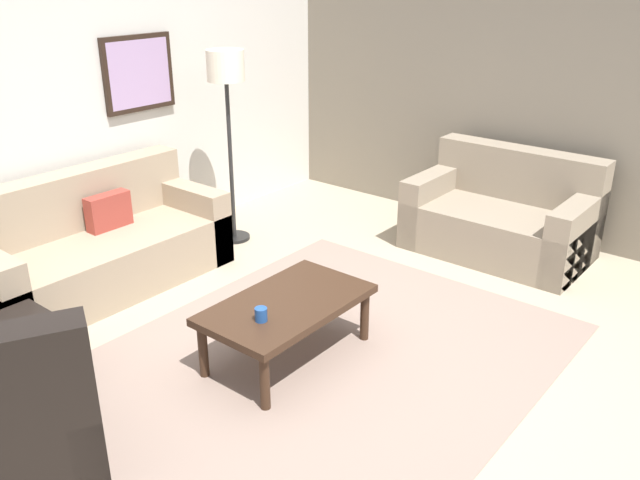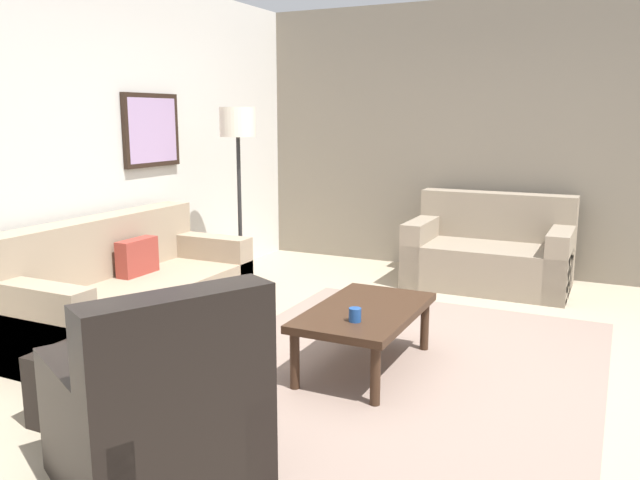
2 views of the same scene
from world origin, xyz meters
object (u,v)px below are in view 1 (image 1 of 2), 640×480
(lamp_standing, at_px, (227,86))
(cup, at_px, (261,314))
(couch_loveseat, at_px, (504,218))
(ottoman, at_px, (15,359))
(framed_artwork, at_px, (139,73))
(armchair_leather, at_px, (12,428))
(couch_main, at_px, (93,249))
(coffee_table, at_px, (287,308))

(lamp_standing, bearing_deg, cup, -129.81)
(couch_loveseat, xyz_separation_m, ottoman, (-3.80, 1.36, -0.10))
(ottoman, bearing_deg, framed_artwork, 32.26)
(couch_loveseat, xyz_separation_m, lamp_standing, (-1.33, 2.03, 1.11))
(lamp_standing, relative_size, framed_artwork, 2.48)
(armchair_leather, height_order, framed_artwork, framed_artwork)
(couch_main, xyz_separation_m, lamp_standing, (1.34, -0.20, 1.11))
(couch_loveseat, distance_m, armchair_leather, 4.22)
(armchair_leather, distance_m, ottoman, 0.83)
(couch_loveseat, xyz_separation_m, coffee_table, (-2.52, 0.32, 0.06))
(couch_main, bearing_deg, lamp_standing, -8.33)
(cup, xyz_separation_m, lamp_standing, (1.46, 1.75, 0.96))
(coffee_table, height_order, cup, cup)
(lamp_standing, bearing_deg, coffee_table, -124.64)
(cup, distance_m, lamp_standing, 2.48)
(lamp_standing, bearing_deg, ottoman, -164.73)
(couch_loveseat, bearing_deg, lamp_standing, 123.33)
(cup, distance_m, framed_artwork, 2.78)
(couch_loveseat, bearing_deg, ottoman, 160.31)
(couch_loveseat, bearing_deg, framed_artwork, 123.98)
(ottoman, height_order, coffee_table, coffee_table)
(coffee_table, bearing_deg, couch_loveseat, -7.26)
(couch_main, distance_m, framed_artwork, 1.56)
(couch_main, xyz_separation_m, cup, (-0.13, -1.95, 0.15))
(couch_main, height_order, coffee_table, couch_main)
(cup, xyz_separation_m, framed_artwork, (1.02, 2.36, 1.06))
(couch_main, xyz_separation_m, framed_artwork, (0.90, 0.41, 1.21))
(couch_main, relative_size, armchair_leather, 1.84)
(armchair_leather, bearing_deg, coffee_table, -10.36)
(armchair_leather, bearing_deg, ottoman, 62.50)
(couch_loveseat, height_order, cup, couch_loveseat)
(couch_main, height_order, lamp_standing, lamp_standing)
(couch_main, relative_size, framed_artwork, 2.88)
(couch_loveseat, bearing_deg, couch_main, 140.20)
(couch_main, bearing_deg, couch_loveseat, -39.80)
(coffee_table, relative_size, cup, 13.05)
(armchair_leather, distance_m, lamp_standing, 3.36)
(coffee_table, distance_m, lamp_standing, 2.33)
(couch_loveseat, relative_size, ottoman, 2.69)
(couch_main, bearing_deg, cup, -93.72)
(framed_artwork, bearing_deg, couch_main, -155.51)
(ottoman, height_order, framed_artwork, framed_artwork)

